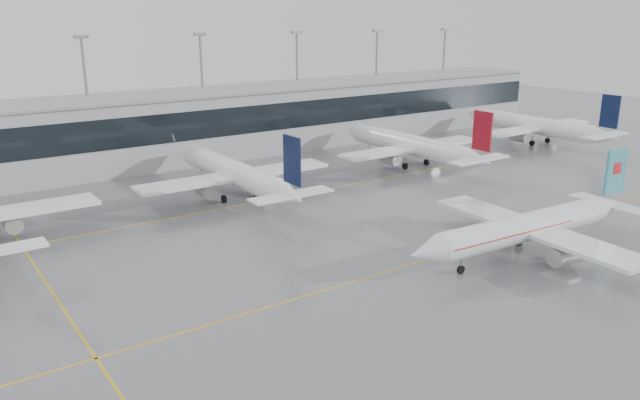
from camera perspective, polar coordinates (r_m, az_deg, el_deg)
ground at (r=66.56m, az=5.95°, el=-6.58°), size 320.00×320.00×0.00m
taxi_line_main at (r=66.55m, az=5.95°, el=-6.58°), size 120.00×0.25×0.01m
taxi_line_north at (r=89.93m, az=-6.57°, el=-0.33°), size 120.00×0.25×0.01m
taxi_line_cross at (r=67.18m, az=-23.30°, el=-7.71°), size 0.25×60.00×0.01m
terminal at (r=117.02m, az=-14.21°, el=6.27°), size 180.00×15.00×12.00m
terminal_glass at (r=109.83m, az=-12.84°, el=6.50°), size 180.00×0.20×5.00m
terminal_roof at (r=116.11m, az=-14.43°, el=9.28°), size 182.00×16.00×0.40m
light_masts at (r=121.58m, az=-15.50°, el=10.06°), size 156.40×1.00×22.60m
air_canada_jet at (r=73.78m, az=18.84°, el=-2.31°), size 34.31×26.87×10.53m
parked_jet_c at (r=92.09m, az=-7.74°, el=2.43°), size 29.64×36.96×11.72m
parked_jet_d at (r=111.94m, az=8.42°, el=4.95°), size 29.64×36.96×11.72m
parked_jet_e at (r=137.94m, az=19.19°, el=6.42°), size 29.64×36.96×11.72m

